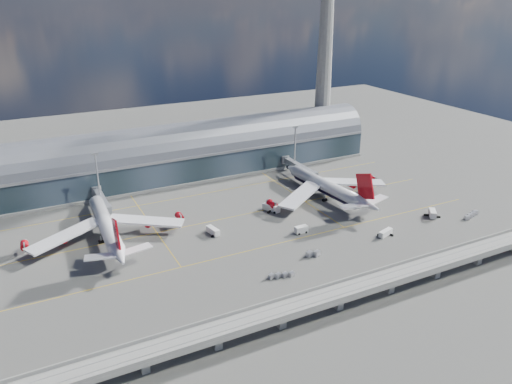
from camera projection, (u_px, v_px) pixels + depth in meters
name	position (u px, v px, depth m)	size (l,w,h in m)	color
ground	(257.00, 235.00, 198.02)	(500.00, 500.00, 0.00)	#474744
taxi_lines	(234.00, 214.00, 216.28)	(200.00, 80.12, 0.01)	gold
terminal	(189.00, 154.00, 258.16)	(200.00, 30.00, 28.00)	#1F2C34
control_tower	(324.00, 63.00, 282.52)	(19.00, 19.00, 103.00)	gray
guideway	(339.00, 294.00, 150.58)	(220.00, 8.50, 7.20)	gray
floodlight_mast_left	(98.00, 179.00, 217.43)	(3.00, 0.70, 25.70)	gray
floodlight_mast_right	(295.00, 149.00, 259.17)	(3.00, 0.70, 25.70)	gray
airliner_left	(107.00, 227.00, 192.18)	(62.02, 65.13, 19.87)	white
airliner_right	(327.00, 187.00, 230.83)	(62.75, 65.60, 20.80)	white
jet_bridge_left	(101.00, 199.00, 219.06)	(4.40, 28.00, 7.25)	gray
jet_bridge_right	(297.00, 166.00, 259.02)	(4.40, 32.00, 7.25)	gray
service_truck_0	(213.00, 231.00, 198.12)	(3.46, 7.17, 2.85)	silver
service_truck_1	(301.00, 230.00, 199.03)	(5.24, 2.63, 3.03)	silver
service_truck_2	(386.00, 233.00, 196.83)	(7.30, 3.98, 2.54)	silver
service_truck_3	(432.00, 214.00, 213.12)	(5.82, 6.60, 3.10)	silver
service_truck_4	(275.00, 209.00, 218.16)	(3.04, 5.23, 2.87)	silver
service_truck_5	(270.00, 207.00, 219.16)	(5.24, 6.68, 3.05)	silver
cargo_train_0	(313.00, 254.00, 181.98)	(5.88, 3.39, 1.90)	gray
cargo_train_1	(281.00, 275.00, 168.76)	(9.32, 4.01, 1.55)	gray
cargo_train_2	(471.00, 215.00, 213.44)	(10.08, 4.40, 1.68)	gray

